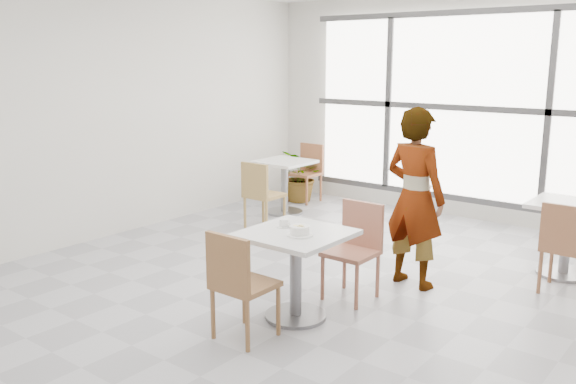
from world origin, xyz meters
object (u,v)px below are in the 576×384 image
Objects in this scene: oatmeal_bowl at (300,230)px; bg_chair_left_near at (260,191)px; main_table at (296,258)px; chair_near at (238,279)px; chair_far at (356,243)px; person at (415,198)px; coffee_cup at (284,224)px; bg_table_right at (567,228)px; bg_chair_left_far at (308,168)px; bg_chair_right_near at (566,243)px; plant_left at (301,176)px; bg_table_left at (284,179)px.

bg_chair_left_near is at bearing 137.28° from oatmeal_bowl.
main_table is 0.62m from chair_near.
chair_far is 0.74m from person.
main_table is at bearing -18.99° from coffee_cup.
bg_chair_left_near is (-2.14, 1.15, 0.00)m from chair_far.
person is at bearing 65.49° from coffee_cup.
bg_chair_left_far reaches higher than bg_table_right.
plant_left is at bearing -19.82° from bg_chair_right_near.
person is 1.65m from bg_table_right.
plant_left is at bearing 125.09° from coffee_cup.
chair_far is at bearing 151.70° from bg_chair_left_near.
main_table is at bearing -97.59° from chair_near.
bg_chair_left_near is (-2.42, 0.57, -0.36)m from person.
chair_far is 1.00× the size of bg_chair_left_near.
bg_table_left is 4.01m from bg_chair_right_near.
main_table is at bearing -100.40° from chair_far.
oatmeal_bowl is 2.88m from bg_chair_left_near.
main_table is 2.91m from bg_table_right.
person is at bearing -132.40° from bg_table_right.
bg_chair_left_far is 1.00× the size of bg_chair_right_near.
chair_near reaches higher than plant_left.
bg_table_right is (3.79, -0.23, 0.00)m from bg_table_left.
bg_chair_left_near is (-1.93, 2.49, 0.00)m from chair_near.
bg_table_left is at bearing 130.17° from main_table.
bg_table_right is (1.36, 1.77, -0.01)m from chair_far.
main_table is at bearing 144.14° from oatmeal_bowl.
chair_near is 0.73m from coffee_cup.
oatmeal_bowl reaches higher than coffee_cup.
coffee_cup is 0.20× the size of plant_left.
chair_far reaches higher than bg_table_right.
main_table and bg_table_right have the same top height.
coffee_cup is (-0.30, -0.66, 0.28)m from chair_far.
bg_chair_left_near and bg_chair_left_far have the same top height.
person is at bearing 72.77° from main_table.
chair_near is 1.00× the size of bg_chair_left_far.
bg_table_left is 0.86× the size of bg_chair_right_near.
bg_chair_left_far is at bearing 125.69° from oatmeal_bowl.
coffee_cup is 4.21m from bg_chair_left_far.
bg_table_right is 0.95× the size of plant_left.
chair_far is at bearing -45.42° from plant_left.
person reaches higher than bg_chair_left_far.
main_table is 1.07× the size of bg_table_right.
bg_chair_right_near is (3.64, 0.05, 0.00)m from bg_chair_left_near.
chair_far is at bearing -46.98° from bg_chair_left_far.
chair_near reaches higher than coffee_cup.
oatmeal_bowl is (-0.04, -0.79, 0.29)m from chair_far.
chair_near is 5.47× the size of coffee_cup.
bg_chair_left_near is at bearing 0.79° from bg_chair_right_near.
bg_table_right is (1.65, 2.44, -0.29)m from coffee_cup.
bg_table_right is at bearing -76.59° from bg_chair_right_near.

